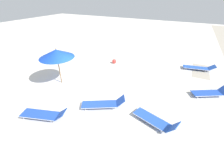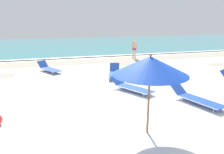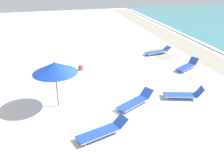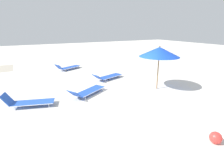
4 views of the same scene
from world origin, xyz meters
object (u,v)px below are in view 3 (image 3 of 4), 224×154
beach_umbrella (55,68)px  sun_lounger_mid_beach_pair_a (103,131)px  sun_lounger_near_water_right (136,101)px  sun_lounger_beside_umbrella (158,51)px  beach_ball (81,68)px  sun_lounger_mid_beach_solo (187,66)px  sun_lounger_near_water_left (184,94)px

beach_umbrella → sun_lounger_mid_beach_pair_a: beach_umbrella is taller
sun_lounger_near_water_right → sun_lounger_beside_umbrella: bearing=118.4°
sun_lounger_mid_beach_pair_a → beach_ball: 7.22m
beach_umbrella → sun_lounger_near_water_right: size_ratio=1.06×
sun_lounger_mid_beach_solo → sun_lounger_mid_beach_pair_a: (5.59, -7.12, -0.01)m
sun_lounger_mid_beach_solo → sun_lounger_mid_beach_pair_a: sun_lounger_mid_beach_solo is taller
sun_lounger_near_water_right → sun_lounger_mid_beach_pair_a: sun_lounger_near_water_right is taller
sun_lounger_beside_umbrella → sun_lounger_near_water_right: bearing=-42.6°
beach_umbrella → sun_lounger_mid_beach_solo: beach_umbrella is taller
sun_lounger_mid_beach_pair_a → beach_ball: (-7.22, 0.15, -0.03)m
beach_umbrella → beach_ball: (-4.39, 1.74, -1.85)m
beach_umbrella → sun_lounger_beside_umbrella: beach_umbrella is taller
sun_lounger_near_water_right → beach_umbrella: bearing=-133.0°
sun_lounger_near_water_right → sun_lounger_mid_beach_pair_a: size_ratio=0.97×
sun_lounger_near_water_left → sun_lounger_mid_beach_pair_a: bearing=-50.5°
sun_lounger_mid_beach_pair_a → sun_lounger_mid_beach_solo: bearing=110.2°
beach_umbrella → sun_lounger_near_water_right: 4.22m
beach_umbrella → sun_lounger_mid_beach_solo: size_ratio=1.14×
sun_lounger_near_water_right → sun_lounger_mid_beach_solo: bearing=96.4°
sun_lounger_mid_beach_solo → sun_lounger_mid_beach_pair_a: bearing=-81.4°
beach_umbrella → sun_lounger_near_water_left: (0.86, 6.38, -1.80)m
sun_lounger_near_water_right → sun_lounger_mid_beach_solo: sun_lounger_mid_beach_solo is taller
sun_lounger_near_water_right → sun_lounger_mid_beach_solo: (-3.64, 5.00, 0.00)m
sun_lounger_near_water_left → sun_lounger_mid_beach_solo: bearing=164.5°
beach_ball → sun_lounger_mid_beach_solo: bearing=76.8°
sun_lounger_near_water_right → beach_ball: sun_lounger_near_water_right is taller
sun_lounger_mid_beach_pair_a → beach_ball: size_ratio=6.59×
sun_lounger_mid_beach_solo → beach_ball: sun_lounger_mid_beach_solo is taller
sun_lounger_near_water_left → beach_ball: (-5.26, -4.64, -0.05)m
sun_lounger_beside_umbrella → sun_lounger_mid_beach_solo: bearing=-0.7°
sun_lounger_beside_umbrella → sun_lounger_near_water_right: sun_lounger_near_water_right is taller
beach_umbrella → sun_lounger_near_water_right: bearing=76.7°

